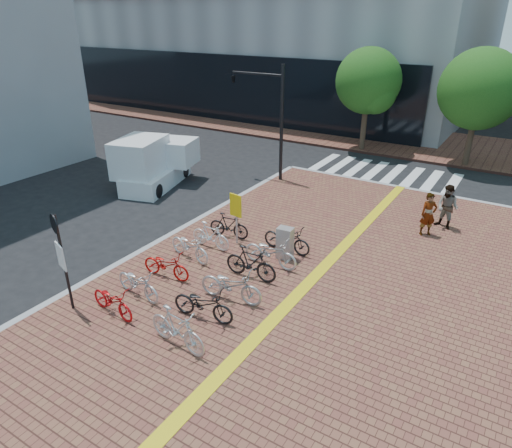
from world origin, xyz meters
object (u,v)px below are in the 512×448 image
Objects in this scene: bike_2 at (166,265)px; traffic_light_pole at (259,100)px; bike_1 at (138,283)px; pedestrian_b at (447,207)px; bike_4 at (211,235)px; bike_5 at (229,225)px; bike_11 at (287,239)px; bike_3 at (190,246)px; bike_0 at (112,301)px; utility_box at (285,243)px; bike_8 at (231,285)px; pedestrian_a at (428,214)px; bike_9 at (251,263)px; bike_7 at (203,304)px; box_truck at (154,163)px; bike_10 at (270,252)px; notice_sign at (60,251)px; bike_6 at (177,329)px; yellow_sign at (236,210)px.

traffic_light_pole is (-2.79, 10.11, 3.38)m from bike_2.
pedestrian_b is at bearing -28.11° from bike_1.
bike_4 is 1.04m from bike_5.
bike_4 is 2.71m from bike_11.
bike_3 is 1.15× the size of bike_5.
utility_box is (2.51, 5.35, 0.13)m from bike_0.
bike_8 is (2.40, 2.30, 0.07)m from bike_0.
bike_1 is at bearing -162.15° from pedestrian_a.
bike_0 is at bearing -159.12° from pedestrian_a.
bike_9 is at bearing -79.45° from bike_3.
bike_7 is at bearing -93.46° from utility_box.
pedestrian_a is 0.95× the size of pedestrian_b.
bike_4 is at bearing -70.43° from traffic_light_pole.
box_truck is (-6.43, 4.04, 0.53)m from bike_4.
bike_11 is 0.52m from utility_box.
utility_box is at bearing -14.37° from bike_10.
pedestrian_b is at bearing -47.07° from bike_4.
bike_11 is 1.10× the size of pedestrian_a.
bike_5 is at bearing 6.22° from bike_1.
bike_2 is at bearing -166.59° from pedestrian_a.
traffic_light_pole reaches higher than pedestrian_a.
utility_box is 7.02m from notice_sign.
box_truck is (-6.32, 5.05, 0.53)m from bike_3.
pedestrian_a reaches higher than bike_2.
bike_0 is at bearing 92.83° from bike_6.
box_truck reaches higher than yellow_sign.
utility_box is 0.59× the size of yellow_sign.
box_truck is (-12.71, -1.14, 0.18)m from pedestrian_a.
bike_11 is at bearing 13.41° from yellow_sign.
yellow_sign is 8.14m from traffic_light_pole.
bike_5 reaches higher than bike_0.
bike_1 reaches higher than bike_2.
bike_6 is 5.94m from bike_11.
yellow_sign is (-1.78, 4.22, 0.85)m from bike_7.
bike_10 is at bearing -9.50° from bike_7.
pedestrian_a reaches higher than utility_box.
bike_11 is (2.36, 4.82, 0.02)m from bike_1.
bike_9 is at bearing -140.30° from bike_5.
utility_box is (0.28, 1.71, 0.03)m from bike_9.
bike_8 is at bearing -106.72° from bike_3.
bike_6 reaches higher than bike_7.
traffic_light_pole is 5.94m from box_truck.
bike_2 is 9.10m from box_truck.
notice_sign is at bearing 107.22° from bike_7.
pedestrian_a is at bearing -49.94° from bike_4.
bike_5 is at bearing 19.11° from bike_7.
pedestrian_b is 10.08m from traffic_light_pole.
pedestrian_b is at bearing 27.39° from pedestrian_a.
bike_9 is at bearing -112.37° from bike_4.
bike_3 is 0.93× the size of bike_8.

